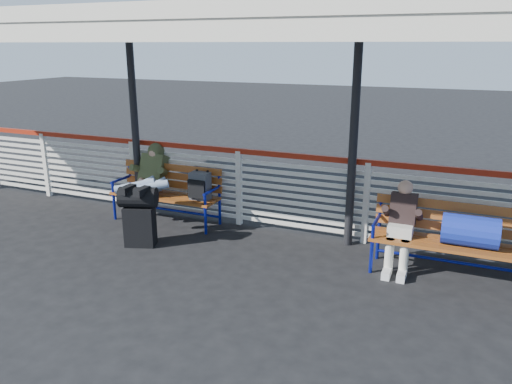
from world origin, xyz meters
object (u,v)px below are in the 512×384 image
at_px(bench_left, 176,188).
at_px(bench_right, 460,232).
at_px(companion_person, 401,225).
at_px(luggage_stack, 139,214).
at_px(traveler_man, 146,183).

height_order(bench_left, bench_right, same).
bearing_deg(companion_person, bench_right, -0.02).
xyz_separation_m(luggage_stack, companion_person, (3.51, 0.64, 0.12)).
height_order(luggage_stack, bench_left, bench_left).
xyz_separation_m(bench_right, companion_person, (-0.69, 0.00, -0.01)).
bearing_deg(traveler_man, companion_person, -0.73).
height_order(luggage_stack, bench_right, bench_right).
xyz_separation_m(bench_left, companion_person, (3.54, -0.40, 0.01)).
distance_m(bench_left, bench_right, 4.25).
bearing_deg(bench_left, bench_right, -5.38).
xyz_separation_m(bench_right, traveler_man, (-4.55, 0.05, 0.11)).
xyz_separation_m(luggage_stack, bench_right, (4.20, 0.64, 0.14)).
xyz_separation_m(luggage_stack, bench_left, (-0.03, 1.04, 0.11)).
bearing_deg(bench_right, bench_left, 174.62).
relative_size(bench_left, traveler_man, 1.10).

